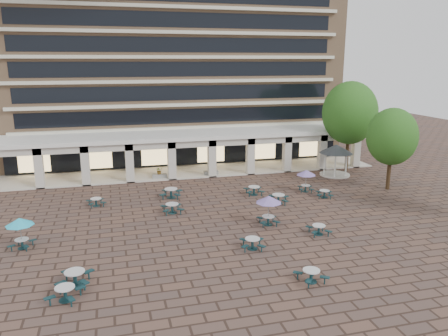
{
  "coord_description": "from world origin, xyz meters",
  "views": [
    {
      "loc": [
        -7.98,
        -31.01,
        11.91
      ],
      "look_at": [
        0.96,
        3.0,
        3.24
      ],
      "focal_mm": 35.0,
      "sensor_mm": 36.0,
      "label": 1
    }
  ],
  "objects": [
    {
      "name": "ground",
      "position": [
        0.0,
        0.0,
        0.0
      ],
      "size": [
        120.0,
        120.0,
        0.0
      ],
      "primitive_type": "plane",
      "color": "brown",
      "rests_on": "ground"
    },
    {
      "name": "apartment_building",
      "position": [
        0.0,
        25.47,
        12.6
      ],
      "size": [
        40.0,
        15.5,
        25.2
      ],
      "color": "tan",
      "rests_on": "ground"
    },
    {
      "name": "retail_arcade",
      "position": [
        0.0,
        14.8,
        3.0
      ],
      "size": [
        42.0,
        6.6,
        4.4
      ],
      "color": "white",
      "rests_on": "ground"
    },
    {
      "name": "picnic_table_0",
      "position": [
        -10.72,
        -9.59,
        0.45
      ],
      "size": [
        2.04,
        2.04,
        0.76
      ],
      "rotation": [
        0.0,
        0.0,
        -0.35
      ],
      "color": "#14363D",
      "rests_on": "ground"
    },
    {
      "name": "picnic_table_1",
      "position": [
        2.26,
        -11.0,
        0.43
      ],
      "size": [
        1.79,
        1.79,
        0.72
      ],
      "rotation": [
        0.0,
        0.0,
        0.16
      ],
      "color": "#14363D",
      "rests_on": "ground"
    },
    {
      "name": "picnic_table_2",
      "position": [
        0.49,
        -6.03,
        0.44
      ],
      "size": [
        1.87,
        1.87,
        0.73
      ],
      "rotation": [
        0.0,
        0.0,
        -0.21
      ],
      "color": "#14363D",
      "rests_on": "ground"
    },
    {
      "name": "picnic_table_3",
      "position": [
        5.77,
        -4.91,
        0.41
      ],
      "size": [
        1.64,
        1.64,
        0.69
      ],
      "rotation": [
        0.0,
        0.0,
        -0.08
      ],
      "color": "#14363D",
      "rests_on": "ground"
    },
    {
      "name": "picnic_table_4",
      "position": [
        -14.0,
        -2.15,
        1.77
      ],
      "size": [
        1.8,
        1.8,
        2.08
      ],
      "rotation": [
        0.0,
        0.0,
        -0.27
      ],
      "color": "#14363D",
      "rests_on": "ground"
    },
    {
      "name": "picnic_table_5",
      "position": [
        -10.34,
        -8.08,
        0.5
      ],
      "size": [
        2.05,
        2.05,
        0.83
      ],
      "rotation": [
        0.0,
        0.0,
        -0.15
      ],
      "color": "#14363D",
      "rests_on": "ground"
    },
    {
      "name": "picnic_table_6",
      "position": [
        2.97,
        -2.27,
        1.91
      ],
      "size": [
        1.94,
        1.94,
        2.24
      ],
      "rotation": [
        0.0,
        0.0,
        -0.11
      ],
      "color": "#14363D",
      "rests_on": "ground"
    },
    {
      "name": "picnic_table_7",
      "position": [
        5.57,
        2.24,
        0.48
      ],
      "size": [
        2.2,
        2.2,
        0.8
      ],
      "rotation": [
        0.0,
        0.0,
        -0.42
      ],
      "color": "#14363D",
      "rests_on": "ground"
    },
    {
      "name": "picnic_table_8",
      "position": [
        -9.52,
        5.51,
        0.4
      ],
      "size": [
        1.71,
        1.71,
        0.68
      ],
      "rotation": [
        0.0,
        0.0,
        0.19
      ],
      "color": "#14363D",
      "rests_on": "ground"
    },
    {
      "name": "picnic_table_9",
      "position": [
        -3.57,
        2.14,
        0.47
      ],
      "size": [
        1.8,
        1.8,
        0.78
      ],
      "rotation": [
        0.0,
        0.0,
        0.03
      ],
      "color": "#14363D",
      "rests_on": "ground"
    },
    {
      "name": "picnic_table_10",
      "position": [
        4.35,
        5.15,
        0.47
      ],
      "size": [
        1.84,
        1.84,
        0.78
      ],
      "rotation": [
        0.0,
        0.0,
        -0.07
      ],
      "color": "#14363D",
      "rests_on": "ground"
    },
    {
      "name": "picnic_table_11",
      "position": [
        9.31,
        4.84,
        1.76
      ],
      "size": [
        1.8,
        1.8,
        2.08
      ],
      "rotation": [
        0.0,
        0.0,
        -0.26
      ],
      "color": "#14363D",
      "rests_on": "ground"
    },
    {
      "name": "picnic_table_12",
      "position": [
        -3.1,
        6.14,
        0.51
      ],
      "size": [
        2.26,
        2.26,
        0.86
      ],
      "rotation": [
        0.0,
        0.0,
        -0.27
      ],
      "color": "#14363D",
      "rests_on": "ground"
    },
    {
      "name": "picnic_table_13",
      "position": [
        10.17,
        2.74,
        0.4
      ],
      "size": [
        1.83,
        1.83,
        0.67
      ],
      "rotation": [
        0.0,
        0.0,
        -0.37
      ],
      "color": "#14363D",
      "rests_on": "ground"
    },
    {
      "name": "gazebo",
      "position": [
        14.93,
        9.61,
        2.49
      ],
      "size": [
        3.55,
        3.55,
        3.31
      ],
      "rotation": [
        0.0,
        0.0,
        0.02
      ],
      "color": "beige",
      "rests_on": "ground"
    },
    {
      "name": "tree_east_a",
      "position": [
        17.25,
        3.65,
        5.06
      ],
      "size": [
        4.65,
        4.65,
        7.74
      ],
      "color": "#402B19",
      "rests_on": "ground"
    },
    {
      "name": "tree_east_c",
      "position": [
        17.12,
        11.06,
        6.43
      ],
      "size": [
        5.9,
        5.9,
        9.83
      ],
      "color": "#402B19",
      "rests_on": "ground"
    },
    {
      "name": "planter_left",
      "position": [
        -3.36,
        12.9,
        0.53
      ],
      "size": [
        1.5,
        0.81,
        1.3
      ],
      "color": "#979792",
      "rests_on": "ground"
    },
    {
      "name": "planter_right",
      "position": [
        2.13,
        12.9,
        0.54
      ],
      "size": [
        1.5,
        0.83,
        1.3
      ],
      "color": "#979792",
      "rests_on": "ground"
    }
  ]
}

